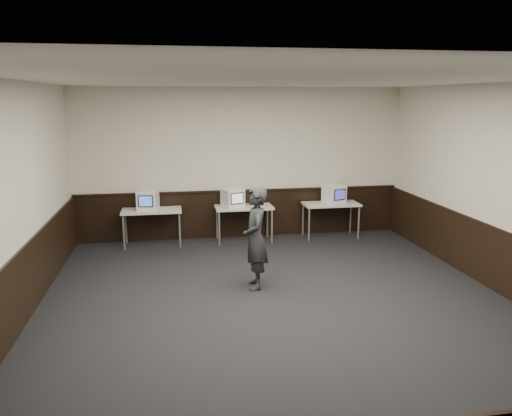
{
  "coord_description": "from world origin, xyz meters",
  "views": [
    {
      "loc": [
        -1.46,
        -6.5,
        2.95
      ],
      "look_at": [
        -0.08,
        1.6,
        1.15
      ],
      "focal_mm": 35.0,
      "sensor_mm": 36.0,
      "label": 1
    }
  ],
  "objects": [
    {
      "name": "emac_left",
      "position": [
        -1.96,
        3.61,
        0.95
      ],
      "size": [
        0.46,
        0.48,
        0.39
      ],
      "rotation": [
        0.0,
        0.0,
        -0.18
      ],
      "color": "white",
      "rests_on": "desk_left"
    },
    {
      "name": "emac_center",
      "position": [
        -0.23,
        3.59,
        0.94
      ],
      "size": [
        0.5,
        0.51,
        0.39
      ],
      "rotation": [
        0.0,
        0.0,
        0.34
      ],
      "color": "white",
      "rests_on": "desk_center"
    },
    {
      "name": "back_wall",
      "position": [
        0.0,
        4.0,
        1.6
      ],
      "size": [
        7.0,
        0.0,
        7.0
      ],
      "primitive_type": "plane",
      "rotation": [
        1.57,
        0.0,
        0.0
      ],
      "color": "silver",
      "rests_on": "ground"
    },
    {
      "name": "wainscot_rail",
      "position": [
        0.0,
        3.96,
        1.02
      ],
      "size": [
        6.98,
        0.06,
        0.04
      ],
      "primitive_type": "cube",
      "color": "black",
      "rests_on": "wainscot_back"
    },
    {
      "name": "desk_left",
      "position": [
        -1.9,
        3.6,
        0.68
      ],
      "size": [
        1.2,
        0.6,
        0.75
      ],
      "color": "silver",
      "rests_on": "ground"
    },
    {
      "name": "desk_center",
      "position": [
        0.0,
        3.6,
        0.68
      ],
      "size": [
        1.2,
        0.6,
        0.75
      ],
      "color": "silver",
      "rests_on": "ground"
    },
    {
      "name": "floor",
      "position": [
        0.0,
        0.0,
        0.0
      ],
      "size": [
        8.0,
        8.0,
        0.0
      ],
      "primitive_type": "plane",
      "color": "black",
      "rests_on": "ground"
    },
    {
      "name": "wainscot_left",
      "position": [
        -3.48,
        0.0,
        0.5
      ],
      "size": [
        0.04,
        7.98,
        1.0
      ],
      "primitive_type": "cube",
      "color": "black",
      "rests_on": "left_wall"
    },
    {
      "name": "wainscot_right",
      "position": [
        3.48,
        0.0,
        0.5
      ],
      "size": [
        0.04,
        7.98,
        1.0
      ],
      "primitive_type": "cube",
      "color": "black",
      "rests_on": "right_wall"
    },
    {
      "name": "wainscot_back",
      "position": [
        0.0,
        3.98,
        0.5
      ],
      "size": [
        6.98,
        0.04,
        1.0
      ],
      "primitive_type": "cube",
      "color": "black",
      "rests_on": "back_wall"
    },
    {
      "name": "person",
      "position": [
        -0.21,
        0.93,
        0.81
      ],
      "size": [
        0.42,
        0.61,
        1.62
      ],
      "primitive_type": "imported",
      "rotation": [
        0.0,
        0.0,
        -1.63
      ],
      "color": "#25272B",
      "rests_on": "ground"
    },
    {
      "name": "front_wall",
      "position": [
        0.0,
        -4.0,
        1.6
      ],
      "size": [
        7.0,
        0.0,
        7.0
      ],
      "primitive_type": "plane",
      "rotation": [
        -1.57,
        0.0,
        0.0
      ],
      "color": "silver",
      "rests_on": "ground"
    },
    {
      "name": "desk_right",
      "position": [
        1.9,
        3.6,
        0.68
      ],
      "size": [
        1.2,
        0.6,
        0.75
      ],
      "color": "silver",
      "rests_on": "ground"
    },
    {
      "name": "left_wall",
      "position": [
        -3.5,
        0.0,
        1.6
      ],
      "size": [
        0.0,
        8.0,
        8.0
      ],
      "primitive_type": "plane",
      "rotation": [
        1.57,
        0.0,
        1.57
      ],
      "color": "silver",
      "rests_on": "ground"
    },
    {
      "name": "emac_right",
      "position": [
        1.97,
        3.62,
        0.95
      ],
      "size": [
        0.5,
        0.51,
        0.39
      ],
      "rotation": [
        0.0,
        0.0,
        0.32
      ],
      "color": "white",
      "rests_on": "desk_right"
    },
    {
      "name": "ceiling",
      "position": [
        0.0,
        0.0,
        3.2
      ],
      "size": [
        8.0,
        8.0,
        0.0
      ],
      "primitive_type": "plane",
      "rotation": [
        3.14,
        0.0,
        0.0
      ],
      "color": "white",
      "rests_on": "back_wall"
    }
  ]
}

